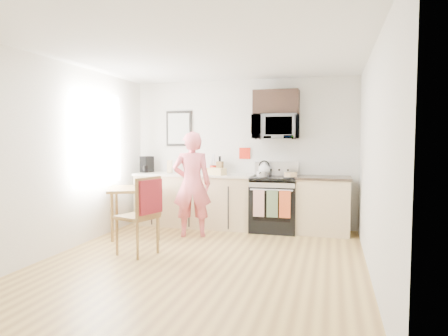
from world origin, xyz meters
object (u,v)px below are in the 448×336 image
(range, at_px, (274,205))
(dining_table, at_px, (136,193))
(microwave, at_px, (276,127))
(chair, at_px, (145,205))
(person, at_px, (192,184))
(cake, at_px, (290,175))

(range, xyz_separation_m, dining_table, (-2.08, -0.93, 0.25))
(microwave, bearing_deg, range, -89.94)
(microwave, distance_m, chair, 2.71)
(dining_table, xyz_separation_m, chair, (0.65, -0.99, -0.01))
(chair, bearing_deg, microwave, 72.38)
(person, bearing_deg, microwave, -165.06)
(range, bearing_deg, dining_table, -155.99)
(chair, relative_size, cake, 4.14)
(dining_table, relative_size, chair, 0.90)
(range, distance_m, chair, 2.41)
(microwave, xyz_separation_m, person, (-1.21, -0.82, -0.93))
(microwave, xyz_separation_m, chair, (-1.43, -2.03, -1.08))
(cake, bearing_deg, chair, -133.90)
(microwave, distance_m, cake, 0.88)
(range, relative_size, person, 0.69)
(range, distance_m, dining_table, 2.29)
(microwave, relative_size, cake, 2.98)
(microwave, relative_size, person, 0.45)
(range, height_order, microwave, microwave)
(chair, bearing_deg, person, 97.36)
(person, xyz_separation_m, chair, (-0.22, -1.20, -0.15))
(dining_table, xyz_separation_m, cake, (2.36, 0.79, 0.28))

